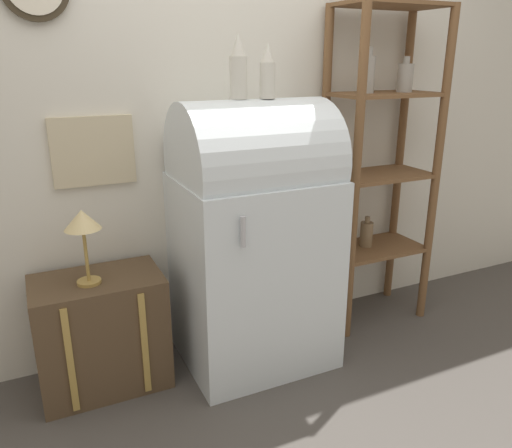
{
  "coord_description": "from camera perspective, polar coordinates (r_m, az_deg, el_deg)",
  "views": [
    {
      "loc": [
        -1.02,
        -1.97,
        1.58
      ],
      "look_at": [
        0.01,
        0.23,
        0.77
      ],
      "focal_mm": 35.0,
      "sensor_mm": 36.0,
      "label": 1
    }
  ],
  "objects": [
    {
      "name": "desk_lamp",
      "position": [
        2.36,
        -19.2,
        -0.12
      ],
      "size": [
        0.16,
        0.16,
        0.36
      ],
      "color": "#AD8942",
      "rests_on": "suitcase_trunk"
    },
    {
      "name": "ground_plane",
      "position": [
        2.72,
        1.94,
        -17.0
      ],
      "size": [
        12.0,
        12.0,
        0.0
      ],
      "primitive_type": "plane",
      "color": "#4C4742"
    },
    {
      "name": "suitcase_trunk",
      "position": [
        2.63,
        -17.22,
        -11.73
      ],
      "size": [
        0.61,
        0.39,
        0.58
      ],
      "color": "brown",
      "rests_on": "ground_plane"
    },
    {
      "name": "refrigerator",
      "position": [
        2.57,
        -0.24,
        -1.11
      ],
      "size": [
        0.76,
        0.67,
        1.39
      ],
      "color": "silver",
      "rests_on": "ground_plane"
    },
    {
      "name": "wall_back",
      "position": [
        2.75,
        -3.47,
        13.69
      ],
      "size": [
        7.0,
        0.09,
        2.7
      ],
      "color": "silver",
      "rests_on": "ground_plane"
    },
    {
      "name": "shelf_unit",
      "position": [
        3.03,
        14.07,
        7.83
      ],
      "size": [
        0.63,
        0.38,
        1.86
      ],
      "color": "brown",
      "rests_on": "ground_plane"
    },
    {
      "name": "vase_center",
      "position": [
        2.44,
        1.32,
        16.9
      ],
      "size": [
        0.07,
        0.07,
        0.25
      ],
      "color": "beige",
      "rests_on": "refrigerator"
    },
    {
      "name": "vase_left",
      "position": [
        2.41,
        -2.03,
        17.33
      ],
      "size": [
        0.08,
        0.08,
        0.29
      ],
      "color": "beige",
      "rests_on": "refrigerator"
    }
  ]
}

